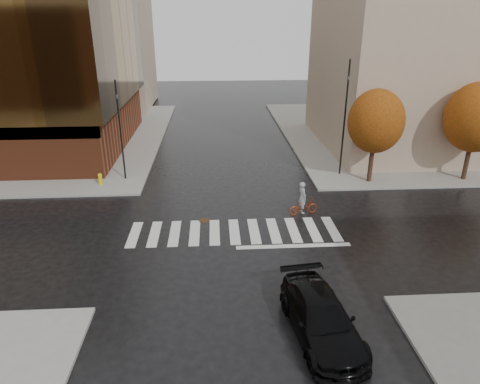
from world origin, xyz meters
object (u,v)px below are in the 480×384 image
at_px(traffic_light_nw, 120,125).
at_px(fire_hydrant, 100,178).
at_px(cyclist, 303,203).
at_px(sedan, 321,318).
at_px(traffic_light_ne, 345,110).

relative_size(traffic_light_nw, fire_hydrant, 8.55).
bearing_deg(cyclist, fire_hydrant, 52.44).
bearing_deg(cyclist, sedan, 156.94).
xyz_separation_m(traffic_light_nw, traffic_light_ne, (15.82, -0.00, 0.86)).
bearing_deg(fire_hydrant, traffic_light_ne, 3.63).
height_order(sedan, traffic_light_ne, traffic_light_ne).
xyz_separation_m(cyclist, traffic_light_nw, (-11.72, 6.50, 3.40)).
bearing_deg(fire_hydrant, sedan, -53.33).
xyz_separation_m(traffic_light_nw, fire_hydrant, (-1.51, -1.10, -3.51)).
bearing_deg(sedan, traffic_light_ne, 65.10).
distance_m(cyclist, fire_hydrant, 14.29).
distance_m(cyclist, traffic_light_nw, 13.82).
bearing_deg(sedan, traffic_light_nw, 114.40).
relative_size(traffic_light_ne, fire_hydrant, 10.07).
height_order(traffic_light_nw, traffic_light_ne, traffic_light_ne).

